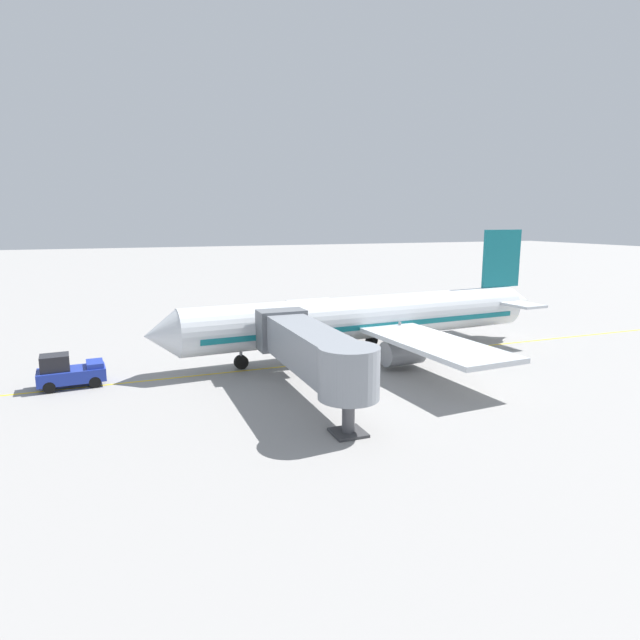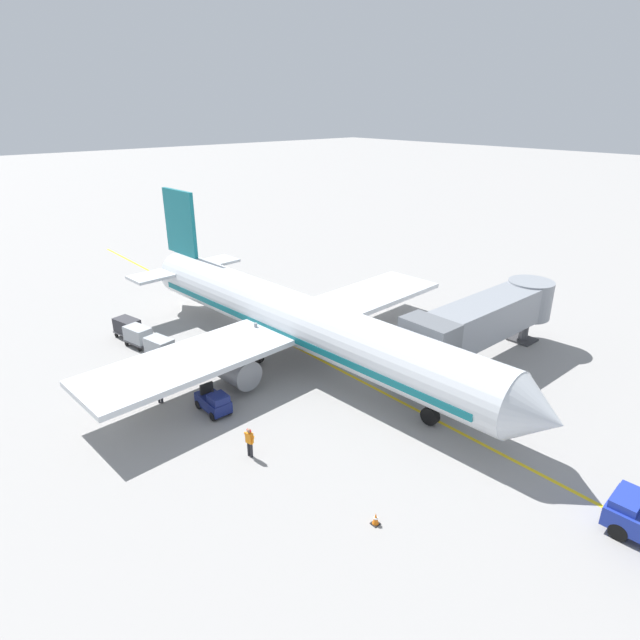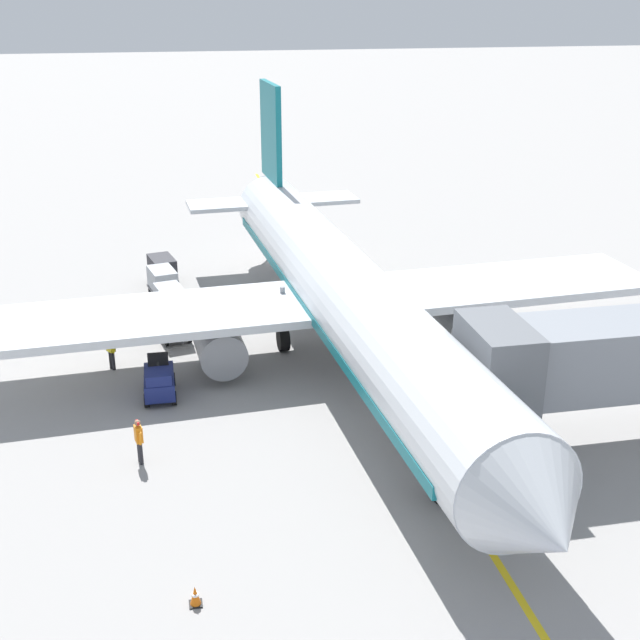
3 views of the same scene
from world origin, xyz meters
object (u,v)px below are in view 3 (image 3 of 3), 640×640
at_px(baggage_cart_front, 173,320).
at_px(baggage_cart_third_in_train, 163,280).
at_px(ground_crew_loader, 111,349).
at_px(baggage_tug_lead, 159,381).
at_px(baggage_cart_second_in_train, 170,299).
at_px(safety_cone_nose_left, 195,596).
at_px(baggage_cart_tail_end, 162,268).
at_px(parked_airliner, 342,293).
at_px(ground_crew_wing_walker, 139,439).

height_order(baggage_cart_front, baggage_cart_third_in_train, same).
bearing_deg(ground_crew_loader, baggage_tug_lead, 122.59).
bearing_deg(baggage_cart_second_in_train, baggage_cart_third_in_train, -83.95).
height_order(baggage_cart_third_in_train, ground_crew_loader, ground_crew_loader).
bearing_deg(ground_crew_loader, baggage_cart_third_in_train, -105.27).
bearing_deg(baggage_cart_second_in_train, ground_crew_loader, 64.83).
xyz_separation_m(baggage_cart_second_in_train, safety_cone_nose_left, (0.07, 21.67, -0.66)).
relative_size(baggage_cart_third_in_train, safety_cone_nose_left, 5.05).
height_order(baggage_cart_second_in_train, baggage_cart_tail_end, same).
bearing_deg(baggage_cart_tail_end, baggage_cart_third_in_train, 89.23).
relative_size(baggage_cart_front, safety_cone_nose_left, 5.05).
distance_m(parked_airliner, baggage_cart_third_in_train, 12.69).
xyz_separation_m(baggage_cart_front, ground_crew_loader, (2.77, 2.99, 0.00)).
relative_size(parked_airliner, baggage_cart_tail_end, 12.53).
bearing_deg(ground_crew_wing_walker, baggage_cart_tail_end, -93.68).
height_order(baggage_cart_tail_end, safety_cone_nose_left, baggage_cart_tail_end).
distance_m(baggage_cart_second_in_train, ground_crew_loader, 6.45).
distance_m(baggage_cart_front, ground_crew_wing_walker, 11.24).
height_order(baggage_cart_front, ground_crew_wing_walker, ground_crew_wing_walker).
xyz_separation_m(baggage_tug_lead, baggage_cart_tail_end, (-0.45, -14.13, 0.24)).
relative_size(baggage_cart_second_in_train, ground_crew_wing_walker, 1.76).
bearing_deg(parked_airliner, baggage_tug_lead, 14.74).
bearing_deg(baggage_cart_tail_end, safety_cone_nose_left, 90.49).
bearing_deg(baggage_tug_lead, parked_airliner, -165.26).
relative_size(baggage_tug_lead, safety_cone_nose_left, 4.25).
bearing_deg(baggage_cart_second_in_train, baggage_cart_front, 90.47).
bearing_deg(ground_crew_loader, baggage_cart_tail_end, -102.55).
xyz_separation_m(ground_crew_wing_walker, safety_cone_nose_left, (-1.46, 7.70, -0.66)).
bearing_deg(baggage_cart_third_in_train, safety_cone_nose_left, 90.59).
bearing_deg(baggage_cart_front, baggage_cart_tail_end, -87.74).
relative_size(baggage_cart_second_in_train, baggage_cart_tail_end, 1.00).
bearing_deg(safety_cone_nose_left, baggage_cart_front, -90.27).
height_order(ground_crew_wing_walker, safety_cone_nose_left, ground_crew_wing_walker).
relative_size(parked_airliner, baggage_cart_third_in_train, 12.53).
bearing_deg(safety_cone_nose_left, parked_airliner, -116.51).
bearing_deg(parked_airliner, baggage_cart_second_in_train, -42.97).
distance_m(baggage_cart_second_in_train, safety_cone_nose_left, 21.68).
height_order(baggage_cart_front, ground_crew_loader, ground_crew_loader).
xyz_separation_m(parked_airliner, ground_crew_wing_walker, (8.86, 7.14, -2.23)).
height_order(ground_crew_loader, safety_cone_nose_left, ground_crew_loader).
xyz_separation_m(baggage_cart_third_in_train, ground_crew_wing_walker, (1.20, 17.01, 0.00)).
relative_size(baggage_cart_third_in_train, baggage_cart_tail_end, 1.00).
height_order(baggage_cart_tail_end, ground_crew_loader, ground_crew_loader).
bearing_deg(baggage_cart_tail_end, baggage_tug_lead, 88.17).
distance_m(ground_crew_loader, safety_cone_nose_left, 16.07).
relative_size(ground_crew_wing_walker, safety_cone_nose_left, 2.86).
distance_m(ground_crew_wing_walker, safety_cone_nose_left, 7.86).
xyz_separation_m(baggage_cart_tail_end, ground_crew_wing_walker, (1.23, 19.14, 0.00)).
bearing_deg(ground_crew_wing_walker, parked_airliner, -141.13).
height_order(baggage_tug_lead, baggage_cart_second_in_train, baggage_tug_lead).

